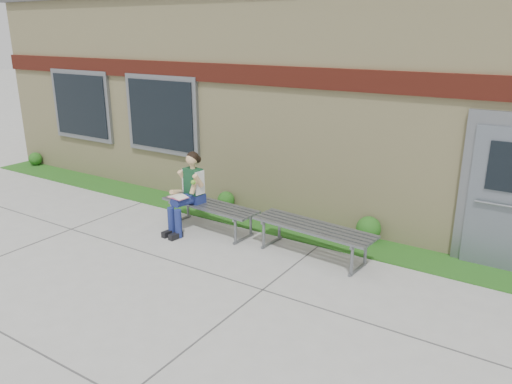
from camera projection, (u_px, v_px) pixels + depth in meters
The scene contains 9 objects.
ground at pixel (182, 286), 6.87m from camera, with size 80.00×80.00×0.00m, color #9E9E99.
grass_strip at pixel (278, 226), 8.95m from camera, with size 16.00×0.80×0.02m, color #174A13.
school_building at pixel (356, 90), 11.01m from camera, with size 16.20×6.22×4.20m.
bench_left at pixel (210, 210), 8.68m from camera, with size 1.89×0.65×0.48m.
bench_right at pixel (313, 233), 7.64m from camera, with size 2.00×0.71×0.51m.
girl at pixel (188, 191), 8.56m from camera, with size 0.49×0.85×1.39m.
shrub_west at pixel (35, 159), 12.92m from camera, with size 0.33×0.33×0.33m, color #174A13.
shrub_mid at pixel (226, 200), 9.77m from camera, with size 0.33×0.33×0.33m, color #174A13.
shrub_east at pixel (368, 229), 8.26m from camera, with size 0.41×0.41×0.41m, color #174A13.
Camera 1 is at (4.18, -4.61, 3.35)m, focal length 35.00 mm.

